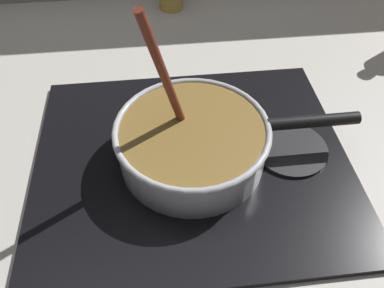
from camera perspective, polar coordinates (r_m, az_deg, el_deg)
ground at (r=0.64m, az=-8.31°, el=-13.93°), size 2.40×1.60×0.04m
hob_plate at (r=0.70m, az=-0.00°, el=-2.40°), size 0.56×0.48×0.01m
burner_ring at (r=0.69m, az=0.00°, el=-1.87°), size 0.20×0.20×0.01m
spare_burner at (r=0.73m, az=14.32°, el=-0.65°), size 0.14×0.14×0.01m
cooking_pan at (r=0.66m, az=0.12°, el=0.35°), size 0.42×0.27×0.30m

